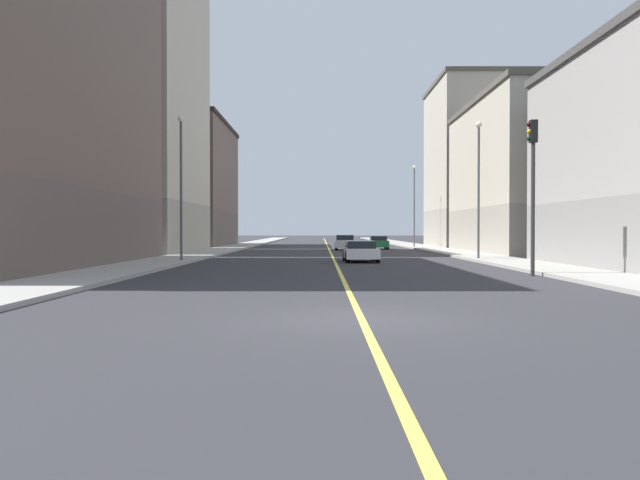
{
  "coord_description": "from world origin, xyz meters",
  "views": [
    {
      "loc": [
        -0.86,
        -13.72,
        1.85
      ],
      "look_at": [
        -0.95,
        40.33,
        1.02
      ],
      "focal_mm": 37.18,
      "sensor_mm": 36.0,
      "label": 1
    }
  ],
  "objects_px": {
    "car_silver": "(346,243)",
    "street_lamp_left_near": "(480,177)",
    "car_green": "(380,243)",
    "building_left_mid": "(543,176)",
    "traffic_light_left_near": "(534,176)",
    "building_right_midblock": "(126,103)",
    "street_lamp_right_near": "(182,174)",
    "street_lamp_left_far": "(415,198)",
    "car_white": "(362,251)",
    "building_left_far": "(486,165)",
    "building_right_distant": "(180,185)"
  },
  "relations": [
    {
      "from": "car_silver",
      "to": "street_lamp_left_near",
      "type": "bearing_deg",
      "value": -71.64
    },
    {
      "from": "street_lamp_left_near",
      "to": "car_green",
      "type": "relative_size",
      "value": 2.01
    },
    {
      "from": "car_green",
      "to": "building_left_mid",
      "type": "bearing_deg",
      "value": -42.59
    },
    {
      "from": "car_green",
      "to": "car_silver",
      "type": "bearing_deg",
      "value": -146.23
    },
    {
      "from": "building_left_mid",
      "to": "traffic_light_left_near",
      "type": "distance_m",
      "value": 27.66
    },
    {
      "from": "building_right_midblock",
      "to": "street_lamp_right_near",
      "type": "bearing_deg",
      "value": -64.51
    },
    {
      "from": "street_lamp_left_far",
      "to": "car_green",
      "type": "relative_size",
      "value": 2.01
    },
    {
      "from": "car_white",
      "to": "street_lamp_left_near",
      "type": "bearing_deg",
      "value": 9.67
    },
    {
      "from": "building_right_midblock",
      "to": "car_green",
      "type": "relative_size",
      "value": 5.97
    },
    {
      "from": "street_lamp_left_far",
      "to": "street_lamp_right_near",
      "type": "bearing_deg",
      "value": -120.3
    },
    {
      "from": "building_left_far",
      "to": "building_left_mid",
      "type": "bearing_deg",
      "value": -90.0
    },
    {
      "from": "building_right_midblock",
      "to": "building_right_distant",
      "type": "relative_size",
      "value": 1.22
    },
    {
      "from": "building_left_far",
      "to": "traffic_light_left_near",
      "type": "xyz_separation_m",
      "value": [
        -9.11,
        -44.21,
        -4.74
      ]
    },
    {
      "from": "traffic_light_left_near",
      "to": "car_white",
      "type": "xyz_separation_m",
      "value": [
        -6.12,
        12.01,
        -3.41
      ]
    },
    {
      "from": "building_left_mid",
      "to": "building_left_far",
      "type": "xyz_separation_m",
      "value": [
        0.0,
        18.18,
        2.67
      ]
    },
    {
      "from": "street_lamp_left_near",
      "to": "street_lamp_left_far",
      "type": "height_order",
      "value": "street_lamp_left_far"
    },
    {
      "from": "building_left_mid",
      "to": "car_white",
      "type": "distance_m",
      "value": 21.42
    },
    {
      "from": "street_lamp_left_near",
      "to": "car_silver",
      "type": "distance_m",
      "value": 23.19
    },
    {
      "from": "street_lamp_left_far",
      "to": "car_silver",
      "type": "distance_m",
      "value": 9.97
    },
    {
      "from": "street_lamp_left_near",
      "to": "car_green",
      "type": "xyz_separation_m",
      "value": [
        -3.88,
        23.82,
        -4.39
      ]
    },
    {
      "from": "building_right_midblock",
      "to": "street_lamp_right_near",
      "type": "relative_size",
      "value": 3.0
    },
    {
      "from": "building_right_midblock",
      "to": "traffic_light_left_near",
      "type": "distance_m",
      "value": 37.75
    },
    {
      "from": "traffic_light_left_near",
      "to": "car_green",
      "type": "distance_m",
      "value": 37.31
    },
    {
      "from": "building_right_distant",
      "to": "street_lamp_left_far",
      "type": "height_order",
      "value": "building_right_distant"
    },
    {
      "from": "building_left_mid",
      "to": "street_lamp_left_far",
      "type": "xyz_separation_m",
      "value": [
        -8.1,
        14.2,
        -1.07
      ]
    },
    {
      "from": "building_left_far",
      "to": "traffic_light_left_near",
      "type": "height_order",
      "value": "building_left_far"
    },
    {
      "from": "car_silver",
      "to": "car_green",
      "type": "xyz_separation_m",
      "value": [
        3.29,
        2.2,
        -0.05
      ]
    },
    {
      "from": "street_lamp_left_near",
      "to": "street_lamp_right_near",
      "type": "xyz_separation_m",
      "value": [
        -17.27,
        -2.55,
        -0.04
      ]
    },
    {
      "from": "building_left_far",
      "to": "street_lamp_right_near",
      "type": "height_order",
      "value": "building_left_far"
    },
    {
      "from": "car_white",
      "to": "car_green",
      "type": "xyz_separation_m",
      "value": [
        3.25,
        25.03,
        0.02
      ]
    },
    {
      "from": "street_lamp_right_near",
      "to": "street_lamp_left_near",
      "type": "bearing_deg",
      "value": 8.4
    },
    {
      "from": "building_left_mid",
      "to": "building_right_distant",
      "type": "distance_m",
      "value": 40.09
    },
    {
      "from": "street_lamp_right_near",
      "to": "car_silver",
      "type": "distance_m",
      "value": 26.54
    },
    {
      "from": "street_lamp_left_near",
      "to": "car_white",
      "type": "relative_size",
      "value": 1.95
    },
    {
      "from": "building_left_mid",
      "to": "car_silver",
      "type": "height_order",
      "value": "building_left_mid"
    },
    {
      "from": "building_left_far",
      "to": "building_right_midblock",
      "type": "relative_size",
      "value": 0.72
    },
    {
      "from": "building_left_mid",
      "to": "street_lamp_left_near",
      "type": "distance_m",
      "value": 15.19
    },
    {
      "from": "building_right_distant",
      "to": "street_lamp_left_near",
      "type": "height_order",
      "value": "building_right_distant"
    },
    {
      "from": "building_left_far",
      "to": "street_lamp_left_far",
      "type": "bearing_deg",
      "value": -153.84
    },
    {
      "from": "street_lamp_right_near",
      "to": "street_lamp_left_far",
      "type": "height_order",
      "value": "street_lamp_left_far"
    },
    {
      "from": "building_right_midblock",
      "to": "car_green",
      "type": "distance_m",
      "value": 26.13
    },
    {
      "from": "street_lamp_right_near",
      "to": "building_right_distant",
      "type": "bearing_deg",
      "value": 102.21
    },
    {
      "from": "street_lamp_right_near",
      "to": "car_white",
      "type": "distance_m",
      "value": 11.12
    },
    {
      "from": "building_left_far",
      "to": "building_right_distant",
      "type": "relative_size",
      "value": 0.87
    },
    {
      "from": "traffic_light_left_near",
      "to": "building_right_distant",
      "type": "bearing_deg",
      "value": 116.86
    },
    {
      "from": "traffic_light_left_near",
      "to": "car_white",
      "type": "relative_size",
      "value": 1.48
    },
    {
      "from": "building_left_far",
      "to": "street_lamp_right_near",
      "type": "distance_m",
      "value": 42.22
    },
    {
      "from": "building_right_distant",
      "to": "street_lamp_left_near",
      "type": "distance_m",
      "value": 43.16
    },
    {
      "from": "building_left_far",
      "to": "car_silver",
      "type": "xyz_separation_m",
      "value": [
        -15.27,
        -9.37,
        -8.08
      ]
    },
    {
      "from": "building_left_mid",
      "to": "car_silver",
      "type": "distance_m",
      "value": 18.45
    }
  ]
}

